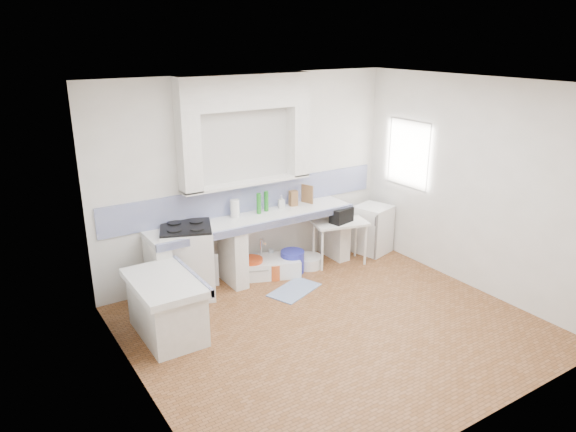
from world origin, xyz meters
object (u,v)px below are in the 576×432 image
stove (188,262)px  fridge (373,229)px  side_table (339,243)px  sink (267,267)px

stove → fridge: bearing=18.0°
side_table → fridge: size_ratio=1.05×
fridge → sink: bearing=159.8°
side_table → sink: bearing=-177.5°
stove → fridge: stove is taller
stove → sink: size_ratio=1.04×
stove → sink: stove is taller
stove → side_table: 2.32m
stove → sink: (1.18, -0.03, -0.36)m
sink → fridge: (1.84, -0.15, 0.27)m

